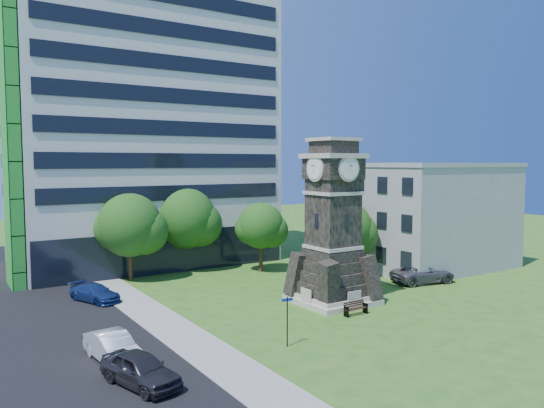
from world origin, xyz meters
TOP-DOWN VIEW (x-y plane):
  - ground at (0.00, 0.00)m, footprint 160.00×160.00m
  - sidewalk at (-9.50, 5.00)m, footprint 3.00×70.00m
  - street at (-18.00, 5.00)m, footprint 14.00×80.00m
  - clock_tower at (3.00, 2.00)m, footprint 5.40×5.40m
  - office_tall at (-3.20, 25.84)m, footprint 26.20×15.11m
  - office_low at (19.97, 8.00)m, footprint 15.20×12.20m
  - car_street_south at (-14.04, -4.65)m, footprint 3.06×4.95m
  - car_street_mid at (-14.22, -0.92)m, footprint 2.08×4.76m
  - car_street_north at (-11.83, 11.91)m, footprint 3.42×4.91m
  - car_east_lot at (13.73, 2.71)m, footprint 6.06×3.70m
  - park_bench at (2.20, -1.43)m, footprint 1.84×0.49m
  - street_sign at (-5.27, -4.04)m, footprint 0.69×0.07m
  - tree_nw at (-7.17, 17.51)m, footprint 6.18×5.62m
  - tree_nc at (-1.24, 19.00)m, footprint 6.52×5.93m
  - tree_ne at (4.48, 14.41)m, footprint 4.85×4.41m
  - tree_east at (9.45, 8.31)m, footprint 5.93×5.39m

SIDE VIEW (x-z plane):
  - ground at x=0.00m, z-range 0.00..0.00m
  - street at x=-18.00m, z-range 0.00..0.02m
  - sidewalk at x=-9.50m, z-range 0.00..0.06m
  - park_bench at x=2.20m, z-range 0.03..0.98m
  - car_street_north at x=-11.83m, z-range 0.00..1.32m
  - car_street_mid at x=-14.22m, z-range 0.00..1.52m
  - car_east_lot at x=13.73m, z-range 0.00..1.57m
  - car_street_south at x=-14.04m, z-range 0.00..1.57m
  - street_sign at x=-5.27m, z-range 0.36..3.23m
  - tree_east at x=9.45m, z-range 0.68..7.80m
  - tree_ne at x=4.48m, z-range 0.94..7.60m
  - tree_nw at x=-7.17m, z-range 0.86..8.61m
  - tree_nc at x=-1.24m, z-range 0.84..8.86m
  - office_low at x=19.97m, z-range 0.01..10.41m
  - clock_tower at x=3.00m, z-range -0.83..11.39m
  - office_tall at x=-3.20m, z-range -0.08..28.52m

